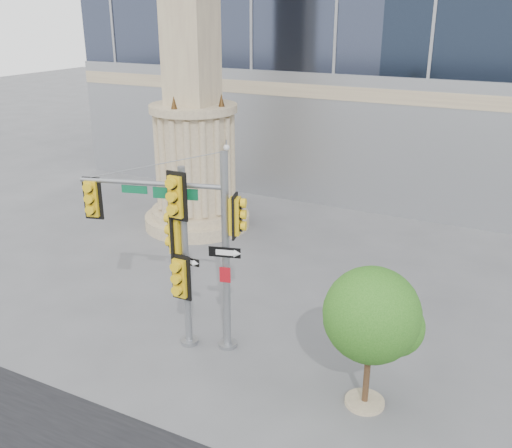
% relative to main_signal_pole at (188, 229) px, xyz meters
% --- Properties ---
extents(ground, '(120.00, 120.00, 0.00)m').
position_rel_main_signal_pole_xyz_m(ground, '(1.18, -1.23, -3.37)').
color(ground, '#545456').
rests_on(ground, ground).
extents(monument, '(4.40, 4.40, 16.60)m').
position_rel_main_signal_pole_xyz_m(monument, '(-4.82, 7.77, 2.15)').
color(monument, '#9D886B').
rests_on(monument, ground).
extents(main_signal_pole, '(4.11, 1.50, 5.43)m').
position_rel_main_signal_pole_xyz_m(main_signal_pole, '(0.00, 0.00, 0.00)').
color(main_signal_pole, slate).
rests_on(main_signal_pole, ground).
extents(secondary_signal_pole, '(0.85, 0.64, 5.02)m').
position_rel_main_signal_pole_xyz_m(secondary_signal_pole, '(-0.13, -0.19, -0.41)').
color(secondary_signal_pole, slate).
rests_on(secondary_signal_pole, ground).
extents(street_tree, '(2.21, 2.16, 3.44)m').
position_rel_main_signal_pole_xyz_m(street_tree, '(5.03, -0.36, -1.10)').
color(street_tree, '#9D886B').
rests_on(street_tree, ground).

